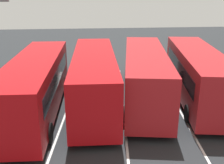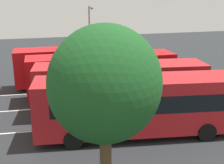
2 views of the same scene
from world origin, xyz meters
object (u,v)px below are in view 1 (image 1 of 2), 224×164
at_px(bus_center_right, 94,77).
at_px(pedestrian, 85,62).
at_px(bus_center_left, 145,74).
at_px(bus_far_left, 197,73).
at_px(bus_far_right, 36,84).

bearing_deg(bus_center_right, pedestrian, 6.41).
height_order(bus_center_left, bus_center_right, same).
distance_m(bus_far_left, bus_center_right, 6.80).
xyz_separation_m(bus_center_right, pedestrian, (7.18, 0.57, -0.86)).
relative_size(bus_far_left, pedestrian, 7.05).
relative_size(bus_center_left, pedestrian, 7.05).
relative_size(bus_far_left, bus_far_right, 1.01).
height_order(bus_far_left, bus_center_right, same).
bearing_deg(pedestrian, bus_center_left, 74.89).
distance_m(bus_far_left, bus_far_right, 10.28).
bearing_deg(bus_far_right, bus_center_left, -77.05).
height_order(bus_center_right, pedestrian, bus_center_right).
distance_m(bus_center_left, bus_center_right, 3.35).
bearing_deg(bus_center_left, bus_center_right, 105.91).
bearing_deg(bus_far_right, bus_center_right, -73.32).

